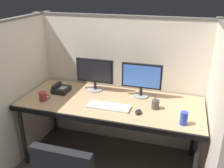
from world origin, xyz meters
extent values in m
cube|color=beige|center=(0.00, 0.74, 0.78)|extent=(2.20, 0.05, 1.55)
cube|color=#605B56|center=(0.00, 0.74, 1.56)|extent=(2.21, 0.06, 0.02)
cube|color=beige|center=(-0.99, 0.20, 0.78)|extent=(0.05, 1.40, 1.55)
cube|color=#605B56|center=(-0.99, 0.20, 1.56)|extent=(0.06, 1.41, 0.02)
cube|color=beige|center=(0.99, 0.20, 0.78)|extent=(0.05, 1.40, 1.55)
cube|color=tan|center=(0.00, 0.30, 0.72)|extent=(1.90, 0.80, 0.04)
cube|color=black|center=(0.00, -0.09, 0.72)|extent=(1.90, 0.02, 0.05)
cylinder|color=black|center=(-0.89, -0.04, 0.35)|extent=(0.04, 0.04, 0.70)
cylinder|color=black|center=(-0.89, 0.64, 0.35)|extent=(0.04, 0.04, 0.70)
cylinder|color=black|center=(0.89, 0.64, 0.35)|extent=(0.04, 0.04, 0.70)
cylinder|color=gray|center=(-0.26, 0.53, 0.75)|extent=(0.17, 0.17, 0.01)
cylinder|color=black|center=(-0.26, 0.53, 0.80)|extent=(0.03, 0.03, 0.09)
cube|color=black|center=(-0.26, 0.53, 0.98)|extent=(0.43, 0.03, 0.27)
cube|color=black|center=(-0.26, 0.52, 0.98)|extent=(0.39, 0.01, 0.23)
cylinder|color=gray|center=(0.28, 0.52, 0.75)|extent=(0.17, 0.17, 0.01)
cylinder|color=black|center=(0.28, 0.52, 0.80)|extent=(0.03, 0.03, 0.09)
cube|color=black|center=(0.28, 0.52, 0.98)|extent=(0.43, 0.03, 0.27)
cube|color=#3F72D8|center=(0.28, 0.50, 0.98)|extent=(0.39, 0.01, 0.23)
cube|color=silver|center=(0.02, 0.17, 0.75)|extent=(0.43, 0.15, 0.02)
ellipsoid|color=black|center=(0.33, 0.13, 0.76)|extent=(0.06, 0.10, 0.03)
cylinder|color=#59595B|center=(0.33, 0.15, 0.77)|extent=(0.01, 0.01, 0.01)
cylinder|color=#4C4742|center=(0.47, 0.28, 0.79)|extent=(0.08, 0.08, 0.09)
cylinder|color=red|center=(0.46, 0.26, 0.82)|extent=(0.01, 0.01, 0.14)
cylinder|color=#263FB2|center=(0.46, 0.28, 0.83)|extent=(0.01, 0.01, 0.16)
cylinder|color=black|center=(0.46, 0.28, 0.82)|extent=(0.01, 0.01, 0.14)
cylinder|color=#993333|center=(-0.70, 0.12, 0.79)|extent=(0.08, 0.08, 0.09)
torus|color=#993333|center=(-0.64, 0.12, 0.79)|extent=(0.06, 0.01, 0.06)
cube|color=black|center=(-0.61, 0.38, 0.77)|extent=(0.17, 0.19, 0.06)
cube|color=black|center=(-0.67, 0.38, 0.81)|extent=(0.04, 0.17, 0.03)
cube|color=gray|center=(-0.59, 0.37, 0.80)|extent=(0.07, 0.09, 0.00)
cylinder|color=#263FB2|center=(0.74, 0.06, 0.80)|extent=(0.07, 0.07, 0.12)
camera|label=1|loc=(0.68, -1.91, 1.90)|focal=39.43mm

